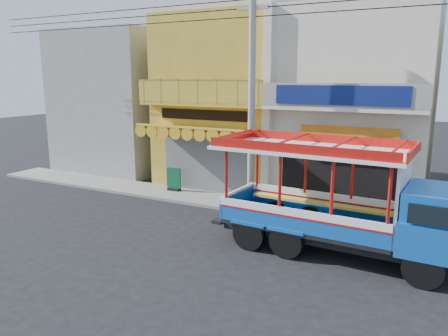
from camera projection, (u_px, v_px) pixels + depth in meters
name	position (u px, v px, depth m)	size (l,w,h in m)	color
ground	(236.00, 245.00, 13.77)	(90.00, 90.00, 0.00)	black
sidewalk	(281.00, 210.00, 17.23)	(30.00, 2.00, 0.12)	slate
shophouse_left	(234.00, 99.00, 21.63)	(6.00, 7.50, 8.24)	#AE9026
shophouse_right	(358.00, 102.00, 18.92)	(6.00, 6.75, 8.24)	beige
party_pilaster	(267.00, 107.00, 17.60)	(0.35, 0.30, 8.00)	beige
filler_building_left	(125.00, 101.00, 24.88)	(6.00, 6.00, 7.60)	gray
utility_pole	(256.00, 81.00, 15.97)	(28.00, 0.26, 9.00)	gray
songthaew_truck	(357.00, 204.00, 12.46)	(7.45, 2.79, 3.42)	black
green_sign	(174.00, 181.00, 19.80)	(0.68, 0.35, 1.04)	black
potted_plant_a	(350.00, 206.00, 15.90)	(0.82, 0.71, 0.92)	#1F5718
potted_plant_c	(393.00, 212.00, 15.24)	(0.52, 0.52, 0.94)	#1F5718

